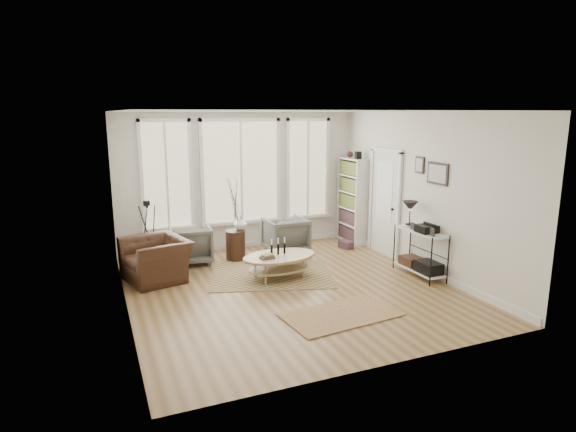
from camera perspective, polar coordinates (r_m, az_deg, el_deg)
name	(u,v)px	position (r m, az deg, el deg)	size (l,w,h in m)	color
room	(291,204)	(7.79, 0.39, 1.42)	(5.50, 5.54, 2.90)	#98774C
bay_window	(241,174)	(10.26, -5.58, 4.98)	(4.14, 0.12, 2.24)	beige
door	(385,200)	(10.02, 11.40, 1.82)	(0.09, 1.06, 2.22)	silver
bookcase	(352,200)	(10.88, 7.64, 1.86)	(0.31, 0.85, 2.06)	white
low_shelf	(420,248)	(8.91, 15.37, -3.70)	(0.38, 1.08, 1.30)	white
wall_art	(433,171)	(8.79, 16.78, 5.10)	(0.04, 0.88, 0.44)	black
rug_main	(271,275)	(8.77, -2.00, -6.97)	(2.15, 1.61, 0.01)	brown
rug_runner	(341,314)	(7.16, 6.30, -11.51)	(1.66, 0.92, 0.01)	brown
coffee_table	(279,260)	(8.50, -1.08, -5.28)	(1.42, 0.98, 0.62)	tan
armchair_left	(191,244)	(9.55, -11.48, -3.33)	(0.79, 0.81, 0.74)	#62625D
armchair_right	(285,235)	(10.00, -0.32, -2.32)	(0.81, 0.83, 0.76)	#62625D
side_table	(235,221)	(9.56, -6.30, -0.55)	(0.39, 0.39, 1.64)	#392217
vase	(240,223)	(9.64, -5.68, -0.85)	(0.26, 0.26, 0.27)	silver
accent_chair	(156,259)	(8.75, -15.37, -4.98)	(0.98, 1.12, 0.73)	#392217
tripod_camera	(149,236)	(9.57, -16.20, -2.26)	(0.44, 0.44, 1.25)	black
book_stack_near	(345,244)	(10.54, 6.78, -3.33)	(0.20, 0.25, 0.16)	brown
book_stack_far	(347,245)	(10.48, 6.99, -3.45)	(0.19, 0.24, 0.15)	brown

